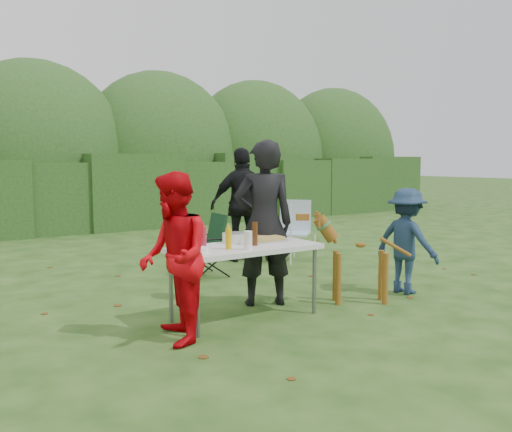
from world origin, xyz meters
TOP-DOWN VIEW (x-y plane):
  - ground at (0.00, 0.00)m, footprint 80.00×80.00m
  - hedge_row at (0.00, 8.00)m, footprint 22.00×1.40m
  - shrub_backdrop at (0.00, 9.60)m, footprint 20.00×2.60m
  - folding_table at (-0.05, 0.23)m, footprint 1.50×0.70m
  - person_cook at (0.40, 0.54)m, footprint 0.78×0.66m
  - person_red_jacket at (-0.96, -0.05)m, footprint 0.75×0.86m
  - person_black_puffy at (1.62, 2.86)m, footprint 1.12×0.69m
  - child at (2.12, 0.02)m, footprint 0.58×0.87m
  - dog at (1.35, 0.01)m, footprint 1.10×0.91m
  - camping_chair at (0.54, 2.19)m, footprint 0.59×0.59m
  - lawn_chair at (2.24, 2.40)m, footprint 0.80×0.80m
  - food_tray at (0.24, 0.34)m, footprint 0.45×0.30m
  - focaccia_bread at (0.24, 0.34)m, footprint 0.40×0.26m
  - mustard_bottle at (-0.29, 0.14)m, footprint 0.06×0.06m
  - ketchup_bottle at (-0.53, 0.21)m, footprint 0.06×0.06m
  - beer_bottle at (0.04, 0.18)m, footprint 0.06×0.06m
  - paper_towel_roll at (-0.63, 0.38)m, footprint 0.12×0.12m
  - cup_stack at (-0.16, 0.00)m, footprint 0.08×0.08m
  - pasta_bowl at (-0.02, 0.46)m, footprint 0.26×0.26m
  - plate_stack at (-0.66, 0.13)m, footprint 0.24×0.24m

SIDE VIEW (x-z plane):
  - ground at x=0.00m, z-range 0.00..0.00m
  - camping_chair at x=0.54m, z-range 0.00..0.87m
  - lawn_chair at x=2.24m, z-range 0.00..0.96m
  - dog at x=1.35m, z-range 0.00..0.99m
  - child at x=2.12m, z-range 0.00..1.26m
  - folding_table at x=-0.05m, z-range 0.32..1.06m
  - food_tray at x=0.24m, z-range 0.74..0.76m
  - person_red_jacket at x=-0.96m, z-range 0.00..1.50m
  - plate_stack at x=-0.66m, z-range 0.74..0.79m
  - focaccia_bread at x=0.24m, z-range 0.76..0.80m
  - pasta_bowl at x=-0.02m, z-range 0.74..0.84m
  - cup_stack at x=-0.16m, z-range 0.74..0.92m
  - mustard_bottle at x=-0.29m, z-range 0.74..0.94m
  - hedge_row at x=0.00m, z-range 0.00..1.70m
  - ketchup_bottle at x=-0.53m, z-range 0.74..0.96m
  - beer_bottle at x=0.04m, z-range 0.74..0.98m
  - paper_towel_roll at x=-0.63m, z-range 0.74..1.00m
  - person_black_puffy at x=1.62m, z-range 0.00..1.78m
  - person_cook at x=0.40m, z-range 0.00..1.81m
  - shrub_backdrop at x=0.00m, z-range 0.00..3.20m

